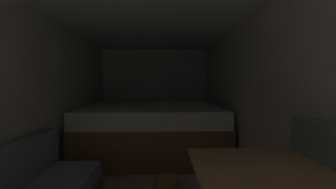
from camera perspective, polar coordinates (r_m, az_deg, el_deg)
ground_plane at (r=2.64m, az=-5.20°, el=-23.67°), size 7.00×7.00×0.00m
wall_back at (r=4.89m, az=-3.48°, el=0.57°), size 2.45×0.05×1.96m
wall_left at (r=2.72m, az=-31.39°, el=-1.80°), size 0.05×5.00×1.96m
wall_right at (r=2.59m, az=22.21°, el=-1.81°), size 0.05×5.00×1.96m
ceiling_slab at (r=2.49m, az=-5.44°, el=21.63°), size 2.45×5.00×0.05m
bed at (r=3.85m, az=-4.00°, el=-8.73°), size 2.23×2.09×0.96m
dinette_table at (r=1.29m, az=23.60°, el=-21.74°), size 0.68×0.67×0.75m
wicker_basket at (r=2.45m, az=-0.66°, el=-23.49°), size 0.26×0.26×0.19m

